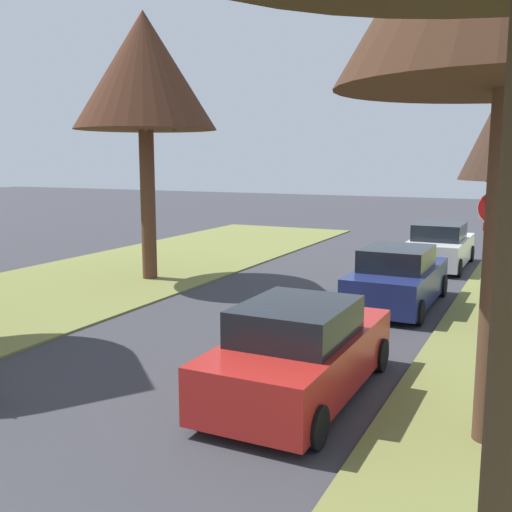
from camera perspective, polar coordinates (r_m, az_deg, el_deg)
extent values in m
cylinder|color=#9EA0A5|center=(16.01, 21.35, -0.91)|extent=(0.07, 0.20, 2.25)
cylinder|color=white|center=(15.75, 21.63, 4.22)|extent=(0.81, 0.09, 0.81)
cylinder|color=red|center=(15.75, 21.63, 4.23)|extent=(0.76, 0.10, 0.76)
cube|color=red|center=(15.83, 21.54, 2.53)|extent=(0.48, 0.06, 0.20)
cylinder|color=#4F3525|center=(8.42, 21.95, -1.39)|extent=(0.42, 0.42, 4.62)
cylinder|color=#48352A|center=(15.15, 22.10, 8.63)|extent=(0.52, 1.58, 1.11)
cylinder|color=brown|center=(19.19, -10.17, 4.75)|extent=(0.46, 0.46, 4.63)
cone|color=#44271A|center=(19.32, -10.53, 16.87)|extent=(4.36, 4.36, 3.51)
cylinder|color=brown|center=(18.88, -11.33, 13.19)|extent=(1.03, 0.34, 1.13)
cylinder|color=brown|center=(18.52, -9.84, 13.88)|extent=(1.14, 1.36, 1.51)
cube|color=red|center=(9.94, 4.29, -9.73)|extent=(1.85, 4.41, 0.85)
cube|color=black|center=(9.53, 3.84, -6.11)|extent=(1.61, 2.03, 0.56)
cylinder|color=black|center=(11.79, 3.32, -8.13)|extent=(0.20, 0.60, 0.60)
cylinder|color=black|center=(11.27, 11.61, -9.14)|extent=(0.20, 0.60, 0.60)
cylinder|color=black|center=(9.02, -5.08, -13.74)|extent=(0.20, 0.60, 0.60)
cylinder|color=black|center=(8.33, 5.64, -15.78)|extent=(0.20, 0.60, 0.60)
cube|color=navy|center=(16.14, 13.27, -2.55)|extent=(1.85, 4.41, 0.85)
cube|color=black|center=(15.80, 13.19, -0.20)|extent=(1.61, 2.03, 0.56)
cylinder|color=black|center=(17.96, 11.72, -2.25)|extent=(0.20, 0.60, 0.60)
cylinder|color=black|center=(17.63, 17.21, -2.70)|extent=(0.20, 0.60, 0.60)
cylinder|color=black|center=(14.86, 8.52, -4.56)|extent=(0.20, 0.60, 0.60)
cylinder|color=black|center=(14.45, 15.13, -5.18)|extent=(0.20, 0.60, 0.60)
cube|color=white|center=(22.31, 16.98, 0.51)|extent=(1.85, 4.41, 0.85)
cube|color=black|center=(22.00, 16.97, 2.25)|extent=(1.61, 2.03, 0.56)
cylinder|color=black|center=(24.11, 15.54, 0.50)|extent=(0.20, 0.60, 0.60)
cylinder|color=black|center=(23.86, 19.65, 0.21)|extent=(0.20, 0.60, 0.60)
cylinder|color=black|center=(20.91, 13.86, -0.72)|extent=(0.20, 0.60, 0.60)
cylinder|color=black|center=(20.62, 18.58, -1.07)|extent=(0.20, 0.60, 0.60)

